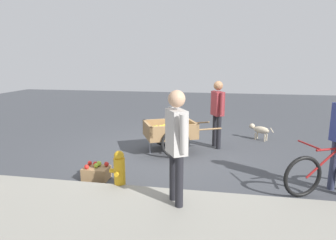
% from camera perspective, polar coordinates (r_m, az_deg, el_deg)
% --- Properties ---
extents(ground_plane, '(24.00, 24.00, 0.00)m').
position_cam_1_polar(ground_plane, '(6.64, -0.26, -6.44)').
color(ground_plane, '#3D3F44').
extents(curb_strip, '(12.00, 2.40, 0.12)m').
position_cam_1_polar(curb_strip, '(3.76, -9.96, -20.95)').
color(curb_strip, gray).
rests_on(curb_strip, ground).
extents(fruit_cart, '(1.82, 1.40, 0.70)m').
position_cam_1_polar(fruit_cart, '(6.63, 0.40, -2.50)').
color(fruit_cart, '#937047').
rests_on(fruit_cart, ground).
extents(vendor_person, '(0.33, 0.52, 1.58)m').
position_cam_1_polar(vendor_person, '(6.92, 9.61, 2.23)').
color(vendor_person, black).
rests_on(vendor_person, ground).
extents(bicycle, '(1.54, 0.77, 0.85)m').
position_cam_1_polar(bicycle, '(5.28, 29.03, -8.87)').
color(bicycle, black).
rests_on(bicycle, ground).
extents(dog, '(0.58, 0.42, 0.40)m').
position_cam_1_polar(dog, '(7.99, 17.46, -1.81)').
color(dog, beige).
rests_on(dog, ground).
extents(fire_hydrant, '(0.25, 0.25, 0.67)m').
position_cam_1_polar(fire_hydrant, '(4.79, -9.45, -9.77)').
color(fire_hydrant, gold).
rests_on(fire_hydrant, ground).
extents(plastic_bucket, '(0.24, 0.24, 0.23)m').
position_cam_1_polar(plastic_bucket, '(7.81, 3.01, -2.75)').
color(plastic_bucket, '#1966B2').
rests_on(plastic_bucket, ground).
extents(apple_crate, '(0.44, 0.32, 0.31)m').
position_cam_1_polar(apple_crate, '(5.38, -13.77, -9.86)').
color(apple_crate, '#99754C').
rests_on(apple_crate, ground).
extents(bystander_person, '(0.34, 0.54, 1.69)m').
position_cam_1_polar(bystander_person, '(3.90, 1.65, -3.97)').
color(bystander_person, black).
rests_on(bystander_person, ground).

